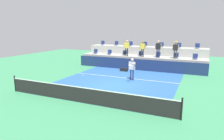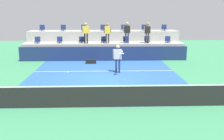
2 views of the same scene
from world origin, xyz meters
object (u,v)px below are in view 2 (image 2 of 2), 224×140
stadium_chair_upper_left (63,28)px  stadium_chair_upper_center (103,28)px  stadium_chair_upper_right (144,28)px  stadium_chair_lower_far_right (168,40)px  stadium_chair_lower_far_left (37,40)px  equipment_bag (91,62)px  spectator_with_hat (147,31)px  stadium_chair_lower_left (60,40)px  stadium_chair_upper_mid_right (124,28)px  stadium_chair_upper_mid_left (84,28)px  stadium_chair_upper_far_right (164,28)px  spectator_in_white (107,31)px  stadium_chair_lower_mid_left (82,40)px  stadium_chair_lower_mid_right (126,40)px  stadium_chair_lower_right (147,40)px  stadium_chair_upper_far_left (42,28)px  spectator_leaning_on_rail (127,31)px  spectator_in_grey (86,31)px  stadium_chair_lower_center (104,40)px  tennis_player (118,56)px  tennis_ball (68,72)px

stadium_chair_upper_left → stadium_chair_upper_center: (3.47, 0.00, 0.00)m
stadium_chair_upper_right → stadium_chair_lower_far_right: bearing=-46.7°
stadium_chair_lower_far_left → equipment_bag: 5.14m
stadium_chair_upper_right → spectator_with_hat: bearing=-92.1°
stadium_chair_lower_left → stadium_chair_upper_mid_right: bearing=18.6°
stadium_chair_upper_mid_left → stadium_chair_upper_far_right: bearing=0.0°
stadium_chair_upper_far_right → spectator_in_white: bearing=-156.7°
stadium_chair_lower_mid_left → spectator_with_hat: spectator_with_hat is taller
stadium_chair_lower_mid_right → stadium_chair_lower_right: (1.75, 0.00, 0.00)m
stadium_chair_upper_far_left → stadium_chair_lower_left: bearing=-45.5°
stadium_chair_lower_left → stadium_chair_upper_far_left: 2.66m
stadium_chair_lower_left → stadium_chair_upper_right: bearing=14.1°
stadium_chair_lower_left → spectator_leaning_on_rail: size_ratio=0.31×
stadium_chair_upper_left → stadium_chair_upper_far_right: (8.88, 0.00, 0.00)m
equipment_bag → spectator_in_grey: bearing=103.0°
stadium_chair_lower_center → spectator_in_white: size_ratio=0.33×
stadium_chair_lower_left → stadium_chair_upper_far_right: bearing=11.4°
tennis_player → spectator_with_hat: 5.72m
stadium_chair_upper_center → stadium_chair_upper_far_right: size_ratio=1.00×
stadium_chair_lower_left → tennis_ball: stadium_chair_lower_left is taller
stadium_chair_lower_far_right → equipment_bag: stadium_chair_lower_far_right is taller
spectator_leaning_on_rail → stadium_chair_lower_right: bearing=12.8°
stadium_chair_lower_far_left → stadium_chair_upper_far_right: stadium_chair_upper_far_right is taller
stadium_chair_lower_left → spectator_with_hat: spectator_with_hat is taller
stadium_chair_lower_center → stadium_chair_upper_left: bearing=152.9°
stadium_chair_upper_left → stadium_chair_upper_mid_right: size_ratio=1.00×
stadium_chair_lower_center → spectator_leaning_on_rail: (1.87, -0.38, 0.80)m
stadium_chair_lower_center → stadium_chair_lower_far_right: 5.28m
stadium_chair_lower_center → stadium_chair_upper_far_left: bearing=161.4°
stadium_chair_lower_center → stadium_chair_upper_right: bearing=26.7°
stadium_chair_lower_left → spectator_leaning_on_rail: 5.52m
stadium_chair_upper_far_left → stadium_chair_lower_mid_right: bearing=-14.1°
stadium_chair_lower_mid_left → stadium_chair_upper_far_right: size_ratio=1.00×
stadium_chair_lower_far_left → stadium_chair_upper_far_right: size_ratio=1.00×
stadium_chair_upper_right → tennis_player: size_ratio=0.29×
stadium_chair_upper_right → spectator_leaning_on_rail: 2.77m
stadium_chair_upper_far_right → spectator_in_grey: spectator_in_grey is taller
spectator_with_hat → stadium_chair_lower_far_right: bearing=12.2°
tennis_ball → stadium_chair_lower_mid_left: bearing=89.5°
stadium_chair_lower_right → spectator_in_grey: bearing=-175.6°
stadium_chair_lower_far_right → spectator_with_hat: 1.98m
spectator_in_white → spectator_leaning_on_rail: size_ratio=0.95×
stadium_chair_lower_far_left → tennis_ball: (3.50, -8.27, -0.70)m
stadium_chair_upper_mid_right → spectator_in_grey: spectator_in_grey is taller
stadium_chair_lower_far_right → spectator_in_grey: bearing=-176.7°
stadium_chair_lower_left → stadium_chair_upper_left: size_ratio=1.00×
stadium_chair_lower_mid_left → stadium_chair_lower_mid_right: 3.61m
stadium_chair_lower_far_right → stadium_chair_upper_center: size_ratio=1.00×
stadium_chair_upper_right → stadium_chair_lower_left: bearing=-165.9°
spectator_in_white → equipment_bag: bearing=-123.2°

